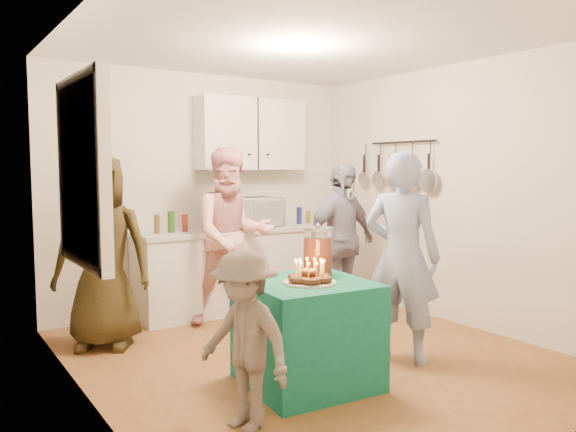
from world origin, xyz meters
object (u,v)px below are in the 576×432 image
man_birthday (402,257)px  woman_back_center (232,236)px  woman_back_left (102,251)px  counter (235,271)px  child_near_left (244,340)px  microwave (254,212)px  punch_jar (318,252)px  woman_back_right (341,241)px  party_table (307,333)px

man_birthday → woman_back_center: 1.85m
man_birthday → woman_back_left: size_ratio=1.01×
counter → child_near_left: (-1.32, -2.55, 0.11)m
microwave → woman_back_center: bearing=-144.4°
woman_back_left → microwave: bearing=45.1°
counter → woman_back_left: bearing=-162.2°
punch_jar → woman_back_right: woman_back_right is taller
woman_back_left → child_near_left: (0.27, -2.04, -0.30)m
man_birthday → woman_back_center: woman_back_center is taller
microwave → woman_back_center: (-0.52, -0.46, -0.18)m
party_table → woman_back_center: bearing=79.3°
counter → child_near_left: 2.88m
counter → man_birthday: 2.27m
man_birthday → punch_jar: bearing=46.6°
microwave → punch_jar: size_ratio=1.74×
woman_back_center → child_near_left: size_ratio=1.63×
woman_back_left → child_near_left: size_ratio=1.56×
microwave → woman_back_left: woman_back_left is taller
party_table → child_near_left: bearing=-153.7°
counter → woman_back_left: 1.72m
party_table → child_near_left: child_near_left is taller
woman_back_center → woman_back_right: woman_back_center is taller
woman_back_left → party_table: bearing=-30.3°
woman_back_left → woman_back_center: 1.31m
woman_back_right → child_near_left: woman_back_right is taller
party_table → punch_jar: (0.23, 0.18, 0.55)m
punch_jar → woman_back_right: size_ratio=0.21×
counter → woman_back_right: (0.73, -0.94, 0.39)m
party_table → woman_back_left: 2.01m
woman_back_left → child_near_left: bearing=-53.0°
woman_back_left → woman_back_right: (2.32, -0.43, -0.03)m
woman_back_left → child_near_left: 2.08m
party_table → woman_back_center: size_ratio=0.48×
woman_back_left → man_birthday: bearing=-12.0°
man_birthday → woman_back_left: man_birthday is taller
child_near_left → party_table: bearing=101.4°
party_table → woman_back_right: size_ratio=0.52×
woman_back_left → punch_jar: bearing=-21.6°
woman_back_left → woman_back_right: 2.36m
child_near_left → woman_back_left: bearing=172.5°
woman_back_left → woman_back_center: woman_back_center is taller
woman_back_right → party_table: bearing=-144.7°
party_table → punch_jar: 0.62m
woman_back_right → woman_back_left: bearing=161.5°
microwave → woman_back_right: size_ratio=0.36×
man_birthday → woman_back_right: 1.33m
party_table → child_near_left: 0.81m
punch_jar → woman_back_right: (1.10, 1.08, -0.11)m
microwave → woman_back_left: size_ratio=0.35×
counter → woman_back_right: 1.25m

